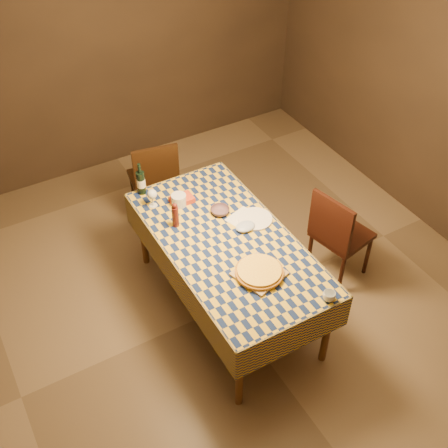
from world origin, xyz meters
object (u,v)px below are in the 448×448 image
object	(u,v)px
white_plate	(255,219)
chair_far	(155,178)
bowl	(220,211)
chair_right	(337,233)
dining_table	(227,248)
cutting_board	(259,274)
wine_bottle	(141,182)
pizza	(259,271)

from	to	relation	value
white_plate	chair_far	xyz separation A→B (m)	(-0.34, 1.21, -0.26)
bowl	chair_right	size ratio (longest dim) A/B	0.16
bowl	chair_far	xyz separation A→B (m)	(-0.14, 1.00, -0.27)
dining_table	cutting_board	bearing A→B (deg)	-87.33
wine_bottle	white_plate	distance (m)	1.00
dining_table	cutting_board	world-z (taller)	cutting_board
cutting_board	wine_bottle	xyz separation A→B (m)	(-0.35, 1.28, 0.10)
chair_far	dining_table	bearing A→B (deg)	-88.60
cutting_board	pizza	xyz separation A→B (m)	(-0.00, 0.00, 0.03)
white_plate	chair_far	size ratio (longest dim) A/B	0.30
chair_far	white_plate	bearing A→B (deg)	-74.11
bowl	wine_bottle	bearing A→B (deg)	128.16
cutting_board	bowl	world-z (taller)	bowl
dining_table	white_plate	size ratio (longest dim) A/B	6.69
wine_bottle	white_plate	world-z (taller)	wine_bottle
dining_table	chair_far	xyz separation A→B (m)	(-0.03, 1.31, -0.17)
pizza	cutting_board	bearing A→B (deg)	0.00
wine_bottle	chair_right	distance (m)	1.69
chair_right	white_plate	bearing A→B (deg)	159.46
bowl	chair_far	size ratio (longest dim) A/B	0.16
wine_bottle	chair_right	bearing A→B (deg)	-37.82
pizza	white_plate	xyz separation A→B (m)	(0.29, 0.52, -0.03)
white_plate	cutting_board	bearing A→B (deg)	-119.39
cutting_board	white_plate	bearing A→B (deg)	60.61
chair_far	chair_right	bearing A→B (deg)	-55.28
dining_table	bowl	xyz separation A→B (m)	(0.11, 0.31, 0.10)
cutting_board	dining_table	bearing A→B (deg)	92.67
white_plate	chair_far	world-z (taller)	chair_far
bowl	cutting_board	bearing A→B (deg)	-97.05
white_plate	chair_far	distance (m)	1.28
bowl	chair_far	world-z (taller)	chair_far
chair_right	chair_far	bearing A→B (deg)	124.72
pizza	bowl	xyz separation A→B (m)	(0.09, 0.73, -0.01)
bowl	wine_bottle	world-z (taller)	wine_bottle
dining_table	chair_far	bearing A→B (deg)	91.40
white_plate	dining_table	bearing A→B (deg)	-162.51
bowl	white_plate	xyz separation A→B (m)	(0.20, -0.21, -0.02)
white_plate	chair_far	bearing A→B (deg)	105.89
dining_table	pizza	size ratio (longest dim) A/B	4.99
wine_bottle	white_plate	size ratio (longest dim) A/B	1.06
wine_bottle	chair_right	xyz separation A→B (m)	(1.31, -1.01, -0.36)
dining_table	wine_bottle	distance (m)	0.94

